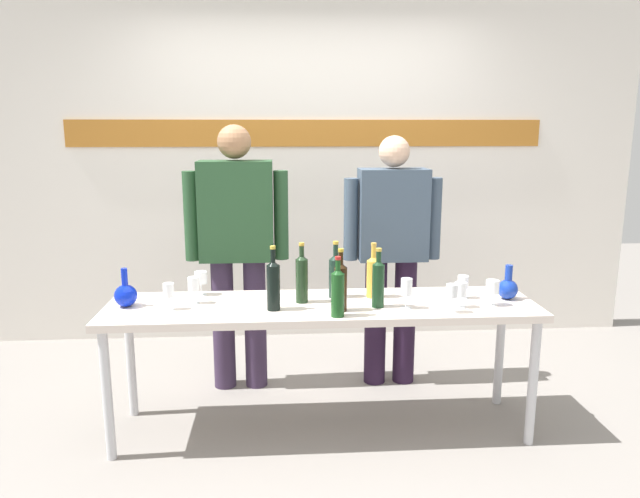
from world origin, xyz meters
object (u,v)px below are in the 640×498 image
wine_bottle_6 (373,275)px  wine_glass_right_3 (452,292)px  wine_glass_left_1 (194,285)px  presenter_left (237,241)px  wine_bottle_0 (273,284)px  wine_glass_right_2 (460,290)px  wine_bottle_5 (336,274)px  wine_bottle_4 (302,277)px  presenter_right (392,246)px  wine_bottle_3 (378,282)px  decanter_blue_left (126,295)px  wine_glass_right_1 (406,288)px  wine_glass_right_4 (463,283)px  wine_bottle_1 (341,285)px  wine_glass_left_2 (169,291)px  wine_glass_left_0 (201,278)px  wine_bottle_2 (338,291)px  decanter_blue_right (508,288)px  display_table (322,315)px  wine_glass_right_0 (492,287)px

wine_bottle_6 → wine_glass_right_3: size_ratio=2.06×
wine_glass_left_1 → presenter_left: bearing=70.2°
wine_bottle_0 → wine_glass_right_2: (0.97, -0.02, -0.05)m
wine_bottle_0 → wine_bottle_5: bearing=31.6°
wine_bottle_4 → wine_glass_right_3: bearing=-17.2°
presenter_right → wine_bottle_3: (-0.20, -0.67, -0.05)m
decanter_blue_left → presenter_left: bearing=46.6°
wine_bottle_3 → wine_glass_left_1: bearing=172.5°
wine_bottle_0 → wine_glass_right_1: wine_bottle_0 is taller
presenter_left → wine_glass_right_4: bearing=-23.2°
decanter_blue_left → wine_bottle_1: 1.13m
wine_glass_left_2 → wine_glass_right_4: bearing=3.6°
decanter_blue_left → wine_glass_left_2: (0.24, -0.07, 0.03)m
presenter_right → wine_bottle_3: bearing=-106.4°
wine_glass_left_1 → wine_glass_left_0: bearing=84.2°
presenter_left → wine_glass_right_4: (1.27, -0.55, -0.15)m
wine_bottle_2 → wine_glass_right_2: bearing=9.1°
wine_bottle_5 → wine_glass_left_2: bearing=-169.2°
decanter_blue_right → wine_glass_right_3: (-0.38, -0.22, 0.05)m
wine_glass_right_1 → wine_glass_right_4: (0.35, 0.16, -0.02)m
wine_bottle_2 → wine_bottle_4: 0.30m
wine_glass_right_1 → decanter_blue_left: bearing=174.8°
wine_bottle_6 → wine_glass_left_2: (-1.09, -0.16, -0.03)m
decanter_blue_left → decanter_blue_right: (2.06, -0.00, -0.00)m
wine_bottle_1 → wine_bottle_3: size_ratio=1.04×
presenter_left → wine_glass_left_2: (-0.31, -0.64, -0.14)m
presenter_right → wine_glass_left_2: presenter_right is taller
wine_glass_right_3 → wine_glass_right_4: wine_glass_right_3 is taller
display_table → wine_bottle_0: bearing=-160.4°
wine_bottle_5 → wine_bottle_1: bearing=-89.4°
decanter_blue_left → wine_bottle_5: wine_bottle_5 is taller
decanter_blue_right → wine_bottle_5: 0.95m
wine_bottle_0 → wine_glass_right_1: 0.69m
wine_bottle_6 → wine_glass_left_1: 0.98m
display_table → wine_glass_right_4: size_ratio=18.04×
presenter_left → wine_bottle_5: size_ratio=5.28×
wine_glass_left_2 → presenter_left: bearing=64.4°
wine_bottle_3 → wine_bottle_6: size_ratio=1.03×
wine_bottle_1 → wine_bottle_3: bearing=14.3°
wine_bottle_0 → wine_glass_right_2: size_ratio=2.50×
presenter_left → wine_bottle_2: bearing=-55.9°
wine_bottle_3 → wine_glass_right_1: 0.15m
decanter_blue_left → wine_bottle_5: (1.12, 0.10, 0.07)m
wine_glass_right_0 → wine_glass_right_4: (-0.11, 0.14, -0.01)m
wine_bottle_3 → wine_glass_right_3: 0.38m
presenter_left → wine_glass_right_3: 1.39m
wine_glass_right_3 → wine_bottle_6: bearing=139.3°
wine_glass_right_4 → presenter_left: bearing=156.8°
decanter_blue_left → wine_bottle_3: (1.32, -0.10, 0.07)m
wine_bottle_0 → wine_bottle_5: wine_bottle_0 is taller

